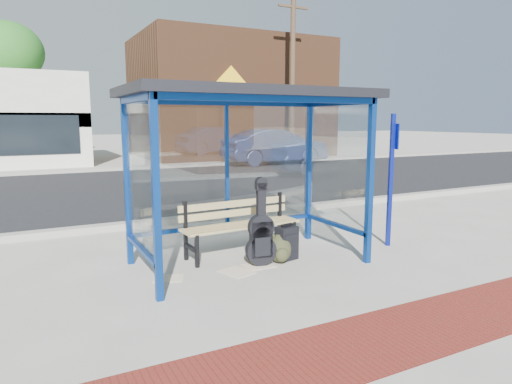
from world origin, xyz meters
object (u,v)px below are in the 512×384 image
bench (240,222)px  backpack (280,250)px  guitar_bag (261,236)px  parked_car (275,147)px  suitcase (287,243)px  fire_hydrant (298,152)px

bench → backpack: 0.79m
guitar_bag → parked_car: (7.50, 12.76, 0.37)m
parked_car → backpack: bearing=150.3°
suitcase → parked_car: (7.05, 12.70, 0.55)m
guitar_bag → suitcase: guitar_bag is taller
bench → suitcase: 0.79m
guitar_bag → fire_hydrant: (9.74, 14.29, -0.04)m
suitcase → fire_hydrant: (9.29, 14.23, 0.13)m
bench → suitcase: bearing=-53.9°
suitcase → backpack: suitcase is taller
parked_car → fire_hydrant: 2.75m
parked_car → guitar_bag: bearing=149.3°
parked_car → fire_hydrant: parked_car is taller
bench → backpack: (0.32, -0.65, -0.30)m
suitcase → parked_car: parked_car is taller
bench → fire_hydrant: bench is taller
bench → suitcase: bench is taller
fire_hydrant → parked_car: bearing=-145.7°
bench → backpack: bearing=-67.1°
suitcase → parked_car: 14.54m
backpack → guitar_bag: bearing=-169.5°
suitcase → fire_hydrant: fire_hydrant is taller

